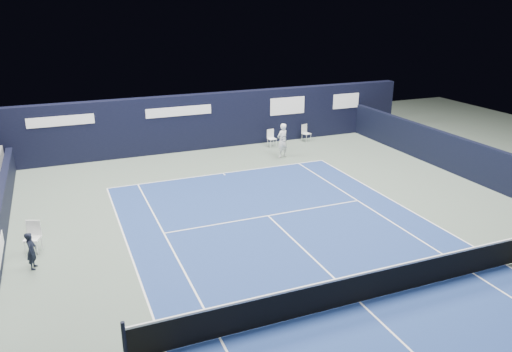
{
  "coord_description": "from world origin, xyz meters",
  "views": [
    {
      "loc": [
        -7.21,
        -9.95,
        7.97
      ],
      "look_at": [
        -0.05,
        7.51,
        1.3
      ],
      "focal_mm": 35.0,
      "sensor_mm": 36.0,
      "label": 1
    }
  ],
  "objects_px": {
    "folding_chair_back_a": "(271,137)",
    "tennis_player": "(282,140)",
    "folding_chair_back_b": "(305,132)",
    "tennis_net": "(361,287)",
    "line_judge_chair": "(33,234)"
  },
  "relations": [
    {
      "from": "folding_chair_back_a",
      "to": "folding_chair_back_b",
      "type": "distance_m",
      "value": 2.37
    },
    {
      "from": "folding_chair_back_b",
      "to": "tennis_player",
      "type": "distance_m",
      "value": 3.61
    },
    {
      "from": "tennis_net",
      "to": "line_judge_chair",
      "type": "bearing_deg",
      "value": 141.29
    },
    {
      "from": "tennis_net",
      "to": "folding_chair_back_b",
      "type": "bearing_deg",
      "value": 67.54
    },
    {
      "from": "line_judge_chair",
      "to": "folding_chair_back_b",
      "type": "bearing_deg",
      "value": 52.69
    },
    {
      "from": "line_judge_chair",
      "to": "tennis_net",
      "type": "xyz_separation_m",
      "value": [
        8.4,
        -6.73,
        -0.1
      ]
    },
    {
      "from": "folding_chair_back_a",
      "to": "tennis_player",
      "type": "height_order",
      "value": "tennis_player"
    },
    {
      "from": "line_judge_chair",
      "to": "tennis_net",
      "type": "relative_size",
      "value": 0.08
    },
    {
      "from": "folding_chair_back_b",
      "to": "line_judge_chair",
      "type": "distance_m",
      "value": 17.35
    },
    {
      "from": "folding_chair_back_a",
      "to": "tennis_net",
      "type": "distance_m",
      "value": 15.93
    },
    {
      "from": "line_judge_chair",
      "to": "tennis_net",
      "type": "height_order",
      "value": "tennis_net"
    },
    {
      "from": "folding_chair_back_a",
      "to": "tennis_player",
      "type": "distance_m",
      "value": 2.2
    },
    {
      "from": "folding_chair_back_a",
      "to": "folding_chair_back_b",
      "type": "height_order",
      "value": "folding_chair_back_b"
    },
    {
      "from": "folding_chair_back_b",
      "to": "tennis_net",
      "type": "relative_size",
      "value": 0.08
    },
    {
      "from": "folding_chair_back_b",
      "to": "tennis_player",
      "type": "bearing_deg",
      "value": -155.84
    }
  ]
}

